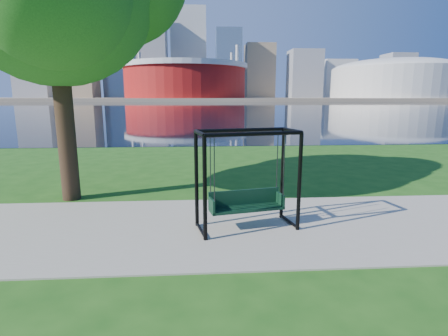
{
  "coord_description": "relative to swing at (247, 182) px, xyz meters",
  "views": [
    {
      "loc": [
        -0.35,
        -7.59,
        2.76
      ],
      "look_at": [
        0.16,
        0.0,
        1.21
      ],
      "focal_mm": 28.0,
      "sensor_mm": 36.0,
      "label": 1
    }
  ],
  "objects": [
    {
      "name": "skyline",
      "position": [
        -4.86,
        319.97,
        34.87
      ],
      "size": [
        392.0,
        66.0,
        96.5
      ],
      "color": "gray",
      "rests_on": "far_bank"
    },
    {
      "name": "swing",
      "position": [
        0.0,
        0.0,
        0.0
      ],
      "size": [
        2.2,
        1.29,
        2.11
      ],
      "rotation": [
        0.0,
        0.0,
        0.21
      ],
      "color": "black",
      "rests_on": "ground"
    },
    {
      "name": "river",
      "position": [
        -0.59,
        102.58,
        -1.01
      ],
      "size": [
        900.0,
        180.0,
        0.02
      ],
      "primitive_type": "cube",
      "color": "black",
      "rests_on": "ground"
    },
    {
      "name": "stadium",
      "position": [
        -10.59,
        235.58,
        13.21
      ],
      "size": [
        83.0,
        83.0,
        32.0
      ],
      "color": "maroon",
      "rests_on": "far_bank"
    },
    {
      "name": "far_bank",
      "position": [
        -0.59,
        306.58,
        -0.02
      ],
      "size": [
        900.0,
        228.0,
        2.0
      ],
      "primitive_type": "cube",
      "color": "#937F60",
      "rests_on": "ground"
    },
    {
      "name": "arena",
      "position": [
        134.41,
        235.58,
        14.86
      ],
      "size": [
        84.0,
        84.0,
        26.56
      ],
      "color": "beige",
      "rests_on": "far_bank"
    },
    {
      "name": "path",
      "position": [
        -0.59,
        0.08,
        -1.0
      ],
      "size": [
        120.0,
        4.0,
        0.03
      ],
      "primitive_type": "cube",
      "color": "#9E937F",
      "rests_on": "ground"
    },
    {
      "name": "ground",
      "position": [
        -0.59,
        0.58,
        -1.02
      ],
      "size": [
        900.0,
        900.0,
        0.0
      ],
      "primitive_type": "plane",
      "color": "#1E5114",
      "rests_on": "ground"
    }
  ]
}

